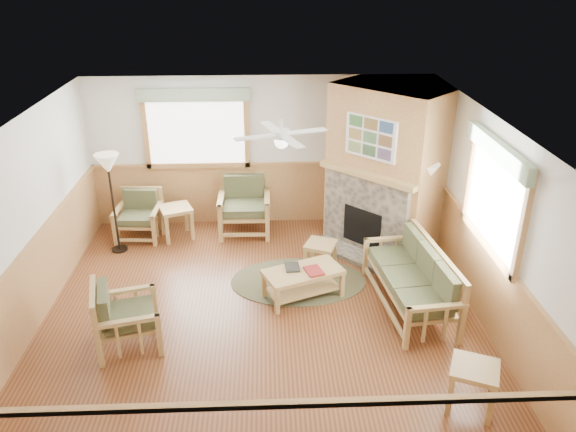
{
  "coord_description": "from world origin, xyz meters",
  "views": [
    {
      "loc": [
        0.1,
        -6.55,
        4.53
      ],
      "look_at": [
        0.4,
        0.7,
        1.15
      ],
      "focal_mm": 35.0,
      "sensor_mm": 36.0,
      "label": 1
    }
  ],
  "objects_px": {
    "footstool": "(320,254)",
    "floor_lamp_left": "(113,204)",
    "armchair_back_left": "(138,216)",
    "coffee_table": "(303,284)",
    "armchair_back_right": "(244,206)",
    "end_table_sofa": "(472,387)",
    "end_table_chairs": "(177,222)",
    "floor_lamp_right": "(422,213)",
    "sofa": "(410,279)",
    "armchair_left": "(127,315)"
  },
  "relations": [
    {
      "from": "armchair_back_left",
      "to": "footstool",
      "type": "xyz_separation_m",
      "value": [
        3.08,
        -1.11,
        -0.22
      ]
    },
    {
      "from": "coffee_table",
      "to": "floor_lamp_left",
      "type": "height_order",
      "value": "floor_lamp_left"
    },
    {
      "from": "floor_lamp_right",
      "to": "armchair_left",
      "type": "bearing_deg",
      "value": -154.37
    },
    {
      "from": "armchair_back_left",
      "to": "coffee_table",
      "type": "relative_size",
      "value": 0.74
    },
    {
      "from": "sofa",
      "to": "floor_lamp_right",
      "type": "relative_size",
      "value": 1.16
    },
    {
      "from": "coffee_table",
      "to": "end_table_chairs",
      "type": "height_order",
      "value": "end_table_chairs"
    },
    {
      "from": "armchair_left",
      "to": "footstool",
      "type": "relative_size",
      "value": 1.93
    },
    {
      "from": "armchair_back_right",
      "to": "end_table_chairs",
      "type": "bearing_deg",
      "value": -171.0
    },
    {
      "from": "floor_lamp_left",
      "to": "floor_lamp_right",
      "type": "bearing_deg",
      "value": -6.07
    },
    {
      "from": "sofa",
      "to": "armchair_back_right",
      "type": "bearing_deg",
      "value": -142.62
    },
    {
      "from": "armchair_back_right",
      "to": "floor_lamp_left",
      "type": "bearing_deg",
      "value": -163.28
    },
    {
      "from": "sofa",
      "to": "floor_lamp_left",
      "type": "distance_m",
      "value": 4.86
    },
    {
      "from": "sofa",
      "to": "coffee_table",
      "type": "relative_size",
      "value": 1.74
    },
    {
      "from": "armchair_left",
      "to": "floor_lamp_left",
      "type": "height_order",
      "value": "floor_lamp_left"
    },
    {
      "from": "sofa",
      "to": "footstool",
      "type": "xyz_separation_m",
      "value": [
        -1.13,
        1.21,
        -0.25
      ]
    },
    {
      "from": "armchair_back_left",
      "to": "floor_lamp_right",
      "type": "relative_size",
      "value": 0.49
    },
    {
      "from": "armchair_back_left",
      "to": "floor_lamp_left",
      "type": "relative_size",
      "value": 0.48
    },
    {
      "from": "coffee_table",
      "to": "end_table_sofa",
      "type": "bearing_deg",
      "value": -76.09
    },
    {
      "from": "floor_lamp_left",
      "to": "coffee_table",
      "type": "bearing_deg",
      "value": -27.4
    },
    {
      "from": "footstool",
      "to": "floor_lamp_right",
      "type": "height_order",
      "value": "floor_lamp_right"
    },
    {
      "from": "footstool",
      "to": "floor_lamp_left",
      "type": "bearing_deg",
      "value": 169.16
    },
    {
      "from": "armchair_back_right",
      "to": "floor_lamp_right",
      "type": "relative_size",
      "value": 0.6
    },
    {
      "from": "end_table_chairs",
      "to": "end_table_sofa",
      "type": "relative_size",
      "value": 1.05
    },
    {
      "from": "sofa",
      "to": "armchair_left",
      "type": "xyz_separation_m",
      "value": [
        -3.75,
        -0.71,
        -0.01
      ]
    },
    {
      "from": "armchair_left",
      "to": "floor_lamp_left",
      "type": "distance_m",
      "value": 2.69
    },
    {
      "from": "armchair_back_left",
      "to": "armchair_left",
      "type": "xyz_separation_m",
      "value": [
        0.46,
        -3.03,
        0.02
      ]
    },
    {
      "from": "floor_lamp_right",
      "to": "coffee_table",
      "type": "bearing_deg",
      "value": -152.12
    },
    {
      "from": "armchair_back_right",
      "to": "footstool",
      "type": "distance_m",
      "value": 1.79
    },
    {
      "from": "end_table_chairs",
      "to": "floor_lamp_right",
      "type": "xyz_separation_m",
      "value": [
        4.03,
        -0.97,
        0.54
      ]
    },
    {
      "from": "armchair_back_right",
      "to": "end_table_sofa",
      "type": "relative_size",
      "value": 1.8
    },
    {
      "from": "footstool",
      "to": "floor_lamp_left",
      "type": "distance_m",
      "value": 3.47
    },
    {
      "from": "floor_lamp_right",
      "to": "footstool",
      "type": "bearing_deg",
      "value": -175.97
    },
    {
      "from": "armchair_left",
      "to": "end_table_chairs",
      "type": "relative_size",
      "value": 1.5
    },
    {
      "from": "end_table_sofa",
      "to": "floor_lamp_left",
      "type": "bearing_deg",
      "value": 140.76
    },
    {
      "from": "coffee_table",
      "to": "armchair_back_right",
      "type": "bearing_deg",
      "value": 89.73
    },
    {
      "from": "armchair_back_left",
      "to": "end_table_chairs",
      "type": "bearing_deg",
      "value": 0.65
    },
    {
      "from": "armchair_back_left",
      "to": "armchair_back_right",
      "type": "height_order",
      "value": "armchair_back_right"
    },
    {
      "from": "armchair_back_right",
      "to": "floor_lamp_right",
      "type": "height_order",
      "value": "floor_lamp_right"
    },
    {
      "from": "end_table_chairs",
      "to": "footstool",
      "type": "xyz_separation_m",
      "value": [
        2.42,
        -1.08,
        -0.09
      ]
    },
    {
      "from": "armchair_back_left",
      "to": "armchair_left",
      "type": "height_order",
      "value": "armchair_left"
    },
    {
      "from": "end_table_sofa",
      "to": "floor_lamp_right",
      "type": "distance_m",
      "value": 3.36
    },
    {
      "from": "coffee_table",
      "to": "footstool",
      "type": "bearing_deg",
      "value": 47.06
    },
    {
      "from": "floor_lamp_right",
      "to": "floor_lamp_left",
      "type": "bearing_deg",
      "value": 173.93
    },
    {
      "from": "armchair_back_left",
      "to": "coffee_table",
      "type": "distance_m",
      "value": 3.41
    },
    {
      "from": "armchair_back_left",
      "to": "footstool",
      "type": "relative_size",
      "value": 1.83
    },
    {
      "from": "armchair_back_right",
      "to": "end_table_chairs",
      "type": "relative_size",
      "value": 1.72
    },
    {
      "from": "armchair_left",
      "to": "floor_lamp_right",
      "type": "bearing_deg",
      "value": -78.95
    },
    {
      "from": "armchair_back_right",
      "to": "sofa",
      "type": "bearing_deg",
      "value": -45.96
    },
    {
      "from": "sofa",
      "to": "armchair_left",
      "type": "bearing_deg",
      "value": -85.75
    },
    {
      "from": "armchair_back_right",
      "to": "floor_lamp_right",
      "type": "bearing_deg",
      "value": -21.79
    }
  ]
}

